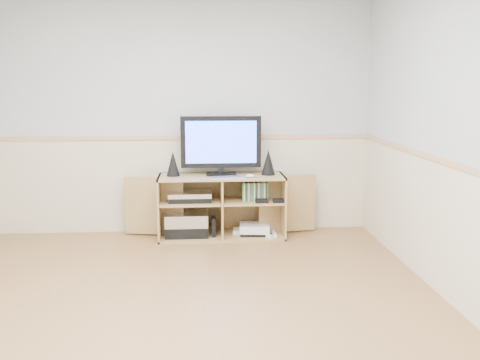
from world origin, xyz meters
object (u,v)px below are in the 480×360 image
object	(u,v)px
media_cabinet	(221,204)
monitor	(221,143)
game_consoles	(253,229)
keyboard	(227,177)

from	to	relation	value
media_cabinet	monitor	size ratio (longest dim) A/B	2.46
media_cabinet	monitor	xyz separation A→B (m)	(-0.00, -0.01, 0.65)
monitor	game_consoles	size ratio (longest dim) A/B	1.83
keyboard	game_consoles	distance (m)	0.66
media_cabinet	game_consoles	bearing A→B (deg)	-11.73
media_cabinet	keyboard	distance (m)	0.38
monitor	media_cabinet	bearing A→B (deg)	90.00
keyboard	media_cabinet	bearing A→B (deg)	93.90
game_consoles	keyboard	bearing A→B (deg)	-155.89
media_cabinet	game_consoles	world-z (taller)	media_cabinet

